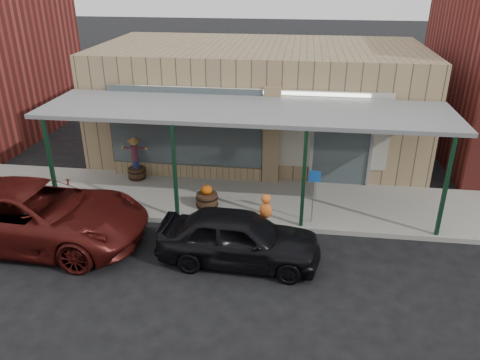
# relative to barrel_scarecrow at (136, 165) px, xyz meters

# --- Properties ---
(ground) EXTENTS (120.00, 120.00, 0.00)m
(ground) POSITION_rel_barrel_scarecrow_xyz_m (3.89, -4.64, -0.66)
(ground) COLOR black
(ground) RESTS_ON ground
(sidewalk) EXTENTS (40.00, 3.20, 0.15)m
(sidewalk) POSITION_rel_barrel_scarecrow_xyz_m (3.89, -1.04, -0.59)
(sidewalk) COLOR gray
(sidewalk) RESTS_ON ground
(storefront) EXTENTS (12.00, 6.25, 4.20)m
(storefront) POSITION_rel_barrel_scarecrow_xyz_m (3.89, 3.52, 1.43)
(storefront) COLOR #8E7657
(storefront) RESTS_ON ground
(awning) EXTENTS (12.00, 3.00, 3.04)m
(awning) POSITION_rel_barrel_scarecrow_xyz_m (3.89, -1.08, 2.35)
(awning) COLOR slate
(awning) RESTS_ON ground
(block_buildings_near) EXTENTS (61.00, 8.00, 8.00)m
(block_buildings_near) POSITION_rel_barrel_scarecrow_xyz_m (5.90, 4.56, 3.10)
(block_buildings_near) COLOR maroon
(block_buildings_near) RESTS_ON ground
(barrel_scarecrow) EXTENTS (0.90, 0.73, 1.51)m
(barrel_scarecrow) POSITION_rel_barrel_scarecrow_xyz_m (0.00, 0.00, 0.00)
(barrel_scarecrow) COLOR #442A1B
(barrel_scarecrow) RESTS_ON sidewalk
(barrel_pumpkin) EXTENTS (0.83, 0.83, 0.77)m
(barrel_pumpkin) POSITION_rel_barrel_scarecrow_xyz_m (2.82, -1.73, -0.24)
(barrel_pumpkin) COLOR #442A1B
(barrel_pumpkin) RESTS_ON sidewalk
(handicap_sign) EXTENTS (0.33, 0.04, 1.60)m
(handicap_sign) POSITION_rel_barrel_scarecrow_xyz_m (5.99, -2.24, 0.52)
(handicap_sign) COLOR gray
(handicap_sign) RESTS_ON sidewalk
(parked_sedan) EXTENTS (4.15, 1.88, 1.55)m
(parked_sedan) POSITION_rel_barrel_scarecrow_xyz_m (4.16, -4.25, 0.04)
(parked_sedan) COLOR black
(parked_sedan) RESTS_ON ground
(car_maroon) EXTENTS (6.01, 2.86, 1.66)m
(car_maroon) POSITION_rel_barrel_scarecrow_xyz_m (-1.37, -4.05, 0.17)
(car_maroon) COLOR #4B110F
(car_maroon) RESTS_ON ground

